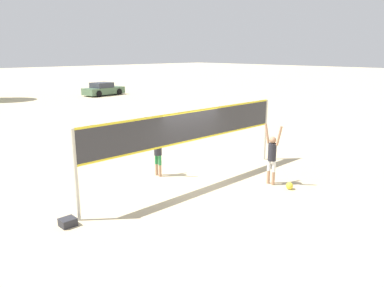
% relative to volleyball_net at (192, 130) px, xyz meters
% --- Properties ---
extents(ground_plane, '(200.00, 200.00, 0.00)m').
position_rel_volleyball_net_xyz_m(ground_plane, '(0.00, 0.00, -1.89)').
color(ground_plane, beige).
extents(volleyball_net, '(8.54, 0.09, 2.54)m').
position_rel_volleyball_net_xyz_m(volleyball_net, '(0.00, 0.00, 0.00)').
color(volleyball_net, beige).
rests_on(volleyball_net, ground_plane).
extents(player_spiker, '(0.28, 0.70, 2.07)m').
position_rel_volleyball_net_xyz_m(player_spiker, '(1.88, -1.94, -0.80)').
color(player_spiker, tan).
rests_on(player_spiker, ground_plane).
extents(player_blocker, '(0.28, 0.68, 1.95)m').
position_rel_volleyball_net_xyz_m(player_blocker, '(-0.34, 1.42, -0.87)').
color(player_blocker, tan).
rests_on(player_blocker, ground_plane).
extents(volleyball, '(0.24, 0.24, 0.24)m').
position_rel_volleyball_net_xyz_m(volleyball, '(1.91, -2.67, -1.77)').
color(volleyball, yellow).
rests_on(volleyball, ground_plane).
extents(gear_bag, '(0.40, 0.35, 0.21)m').
position_rel_volleyball_net_xyz_m(gear_bag, '(-4.60, -0.10, -1.78)').
color(gear_bag, '#2D2D33').
rests_on(gear_bag, ground_plane).
extents(parked_car_near, '(4.41, 2.35, 1.32)m').
position_rel_volleyball_net_xyz_m(parked_car_near, '(11.82, 25.53, -1.29)').
color(parked_car_near, '#4C6B4C').
rests_on(parked_car_near, ground_plane).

